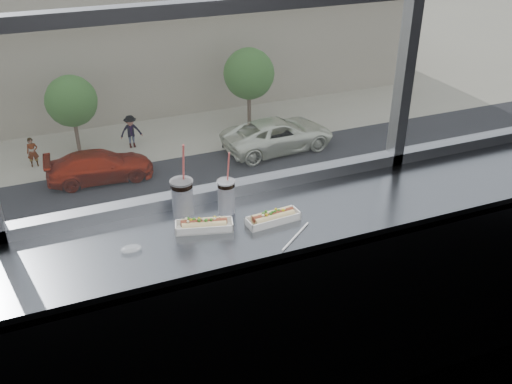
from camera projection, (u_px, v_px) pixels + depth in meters
name	position (u px, v px, depth m)	size (l,w,h in m)	color
wall_back_lower	(223.00, 285.00, 3.05)	(6.00, 6.00, 0.00)	black
counter	(240.00, 230.00, 2.58)	(6.00, 0.55, 0.06)	gray
counter_fascia	(261.00, 352.00, 2.62)	(6.00, 0.04, 1.04)	gray
hotdog_tray_left	(204.00, 225.00, 2.51)	(0.27, 0.15, 0.06)	white
hotdog_tray_right	(273.00, 217.00, 2.57)	(0.25, 0.10, 0.06)	white
soda_cup_left	(183.00, 198.00, 2.54)	(0.10, 0.10, 0.38)	white
soda_cup_right	(226.00, 195.00, 2.61)	(0.09, 0.09, 0.31)	white
loose_straw	(296.00, 236.00, 2.47)	(0.01, 0.01, 0.25)	white
wrapper	(131.00, 249.00, 2.38)	(0.09, 0.07, 0.02)	silver
plaza_ground	(42.00, 74.00, 43.86)	(120.00, 120.00, 0.00)	gray
street_asphalt	(80.00, 226.00, 24.85)	(80.00, 10.00, 0.06)	black
far_sidewalk	(62.00, 153.00, 31.32)	(80.00, 6.00, 0.04)	gray
far_building	(36.00, 38.00, 37.46)	(50.00, 14.00, 8.00)	gray
car_near_c	(132.00, 248.00, 21.66)	(5.73, 2.39, 1.91)	#B11400
car_near_d	(235.00, 226.00, 23.03)	(5.75, 2.40, 1.92)	white
car_far_b	(99.00, 161.00, 28.10)	(6.01, 2.50, 2.00)	#931301
car_near_e	(413.00, 186.00, 25.81)	(6.28, 2.62, 2.09)	#6751A4
car_far_c	(278.00, 130.00, 31.20)	(6.93, 2.89, 2.31)	silver
pedestrian_c	(131.00, 128.00, 31.46)	(1.01, 0.76, 2.27)	#66605B
pedestrian_b	(32.00, 149.00, 29.49)	(0.85, 0.63, 1.90)	#66605B
tree_center	(71.00, 101.00, 30.22)	(2.76, 2.76, 4.31)	#47382B
tree_right	(249.00, 74.00, 33.41)	(3.02, 3.02, 4.73)	#47382B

